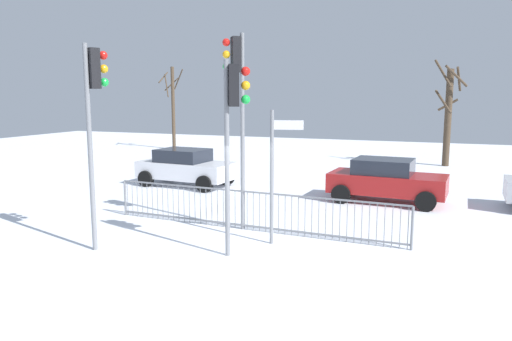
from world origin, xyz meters
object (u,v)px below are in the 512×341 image
object	(u,v)px
direction_sign_post	(274,170)
car_white_trailing	(186,167)
bare_tree_centre	(173,105)
bare_tree_left	(448,113)
traffic_light_rear_right	(233,114)
traffic_light_foreground_right	(237,88)
traffic_light_mid_left	(94,101)
car_red_far	(386,180)

from	to	relation	value
direction_sign_post	car_white_trailing	world-z (taller)	direction_sign_post
bare_tree_centre	bare_tree_left	bearing A→B (deg)	-6.36
direction_sign_post	car_white_trailing	distance (m)	8.45
traffic_light_rear_right	direction_sign_post	size ratio (longest dim) A/B	1.34
traffic_light_foreground_right	traffic_light_mid_left	world-z (taller)	traffic_light_foreground_right
car_red_far	traffic_light_mid_left	bearing A→B (deg)	-122.71
traffic_light_mid_left	bare_tree_left	size ratio (longest dim) A/B	0.89
traffic_light_rear_right	bare_tree_centre	world-z (taller)	bare_tree_centre
traffic_light_foreground_right	bare_tree_centre	xyz separation A→B (m)	(-11.96, 16.75, -0.85)
bare_tree_left	car_red_far	bearing A→B (deg)	-100.36
traffic_light_rear_right	bare_tree_left	world-z (taller)	bare_tree_left
bare_tree_left	bare_tree_centre	distance (m)	17.17
traffic_light_rear_right	bare_tree_left	size ratio (longest dim) A/B	0.81
car_red_far	bare_tree_centre	bearing A→B (deg)	145.96
traffic_light_foreground_right	car_white_trailing	xyz separation A→B (m)	(-4.51, 5.16, -3.00)
car_red_far	car_white_trailing	bearing A→B (deg)	-177.73
traffic_light_mid_left	bare_tree_left	world-z (taller)	bare_tree_left
car_red_far	traffic_light_foreground_right	bearing A→B (deg)	-119.91
traffic_light_rear_right	traffic_light_mid_left	bearing A→B (deg)	-102.62
traffic_light_mid_left	car_red_far	bearing A→B (deg)	80.97
car_red_far	bare_tree_left	xyz separation A→B (m)	(1.80, 9.87, 1.92)
bare_tree_centre	car_red_far	bearing A→B (deg)	-37.65
traffic_light_mid_left	car_red_far	world-z (taller)	traffic_light_mid_left
traffic_light_rear_right	car_white_trailing	xyz separation A→B (m)	(-5.30, 7.18, -2.42)
traffic_light_mid_left	car_white_trailing	bearing A→B (deg)	132.56
car_red_far	direction_sign_post	bearing A→B (deg)	-105.03
traffic_light_foreground_right	bare_tree_left	size ratio (longest dim) A/B	0.97
traffic_light_foreground_right	car_white_trailing	bearing A→B (deg)	4.82
traffic_light_mid_left	traffic_light_foreground_right	bearing A→B (deg)	76.33
traffic_light_rear_right	car_white_trailing	bearing A→B (deg)	-168.62
traffic_light_foreground_right	car_red_far	world-z (taller)	traffic_light_foreground_right
traffic_light_rear_right	bare_tree_left	distance (m)	17.42
traffic_light_foreground_right	car_red_far	bearing A→B (deg)	-69.87
car_white_trailing	bare_tree_centre	xyz separation A→B (m)	(-7.45, 11.59, 2.15)
traffic_light_foreground_right	car_red_far	size ratio (longest dim) A/B	1.33
traffic_light_foreground_right	direction_sign_post	xyz separation A→B (m)	(1.33, -0.86, -1.95)
traffic_light_mid_left	bare_tree_left	bearing A→B (deg)	94.28
traffic_light_foreground_right	bare_tree_left	distance (m)	15.74
traffic_light_foreground_right	direction_sign_post	bearing A→B (deg)	-159.20
traffic_light_mid_left	direction_sign_post	size ratio (longest dim) A/B	1.46
car_red_far	bare_tree_left	bearing A→B (deg)	83.25
traffic_light_foreground_right	car_white_trailing	size ratio (longest dim) A/B	1.32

